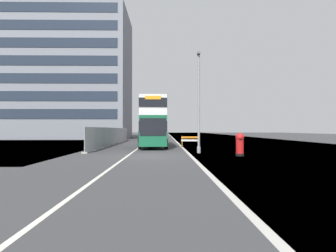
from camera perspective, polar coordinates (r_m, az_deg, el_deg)
The scene contains 13 objects.
ground at distance 19.37m, azimuth -2.34°, elevation -6.43°, with size 140.00×280.00×0.10m.
double_decker_bus at distance 29.11m, azimuth -3.12°, elevation 0.84°, with size 3.06×10.42×5.02m.
lamppost_foreground at distance 21.84m, azimuth 6.46°, elevation 4.33°, with size 0.29×0.70×8.06m.
red_pillar_postbox at distance 19.93m, azimuth 14.79°, elevation -3.54°, with size 0.60×0.60×1.63m.
roadworks_barrier at distance 29.44m, azimuth 4.72°, elevation -2.97°, with size 2.00×0.47×1.12m.
construction_site_fence at distance 33.65m, azimuth -11.40°, elevation -2.16°, with size 0.44×24.00×2.13m.
car_oncoming_near at distance 46.52m, azimuth -4.92°, elevation -1.66°, with size 1.97×4.44×2.37m.
car_receding_mid at distance 54.11m, azimuth -4.26°, elevation -1.54°, with size 1.90×4.43×2.34m.
car_receding_far at distance 62.12m, azimuth -3.91°, elevation -1.56°, with size 1.98×4.23×2.01m.
car_far_side at distance 70.08m, azimuth -3.59°, elevation -1.35°, with size 1.91×4.32×2.36m.
bare_tree_far_verge_near at distance 52.13m, azimuth -18.06°, elevation -0.02°, with size 2.55×2.70×4.65m.
bare_tree_far_verge_mid at distance 59.69m, azimuth -14.66°, elevation -0.14°, with size 2.81×2.72×5.13m.
backdrop_office_block at distance 61.25m, azimuth -23.24°, elevation 9.58°, with size 31.27×14.21×25.51m.
Camera 1 is at (1.13, -19.12, 1.89)m, focal length 29.10 mm.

